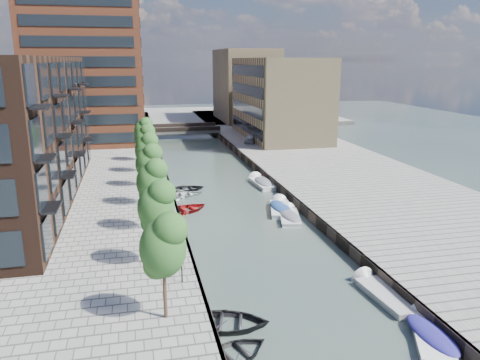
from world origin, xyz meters
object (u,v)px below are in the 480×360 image
object	(u,v)px
motorboat_2	(381,293)
tree_6	(143,130)
bridge	(185,130)
tree_1	(156,205)
motorboat_1	(289,216)
tree_2	(152,180)
tree_3	(149,162)
tree_5	(145,138)
tree_0	(163,244)
sloop_0	(232,358)
motorboat_4	(262,183)
car	(251,138)
sloop_2	(186,212)
tree_4	(146,148)
sloop_3	(185,196)
motorboat_3	(280,208)
motorboat_0	(430,334)
sloop_4	(186,191)
sloop_1	(226,327)

from	to	relation	value
motorboat_2	tree_6	bearing A→B (deg)	108.82
bridge	motorboat_2	bearing A→B (deg)	-85.42
tree_1	motorboat_1	world-z (taller)	tree_1
bridge	tree_2	size ratio (longest dim) A/B	2.18
tree_3	tree_5	xyz separation A→B (m)	(0.00, 14.00, 0.00)
tree_0	sloop_0	bearing A→B (deg)	-44.06
tree_1	motorboat_4	world-z (taller)	tree_1
tree_5	car	size ratio (longest dim) A/B	1.42
bridge	tree_3	size ratio (longest dim) A/B	2.18
sloop_2	tree_1	bearing A→B (deg)	141.63
tree_4	tree_6	distance (m)	14.00
tree_1	sloop_3	xyz separation A→B (m)	(3.88, 19.62, -5.31)
motorboat_4	motorboat_3	bearing A→B (deg)	-94.65
motorboat_0	tree_0	bearing A→B (deg)	165.78
sloop_2	motorboat_2	distance (m)	22.38
tree_2	tree_3	xyz separation A→B (m)	(0.00, 7.00, 0.00)
tree_0	motorboat_1	size ratio (longest dim) A/B	1.11
sloop_0	motorboat_3	bearing A→B (deg)	-45.60
sloop_4	motorboat_1	xyz separation A→B (m)	(8.60, -11.94, 0.21)
motorboat_1	motorboat_3	xyz separation A→B (m)	(-0.09, 2.56, 0.02)
tree_3	car	distance (m)	37.00
tree_2	tree_4	size ratio (longest dim) A/B	1.00
tree_0	tree_3	size ratio (longest dim) A/B	1.00
tree_1	sloop_2	xyz separation A→B (m)	(3.43, 14.21, -5.31)
sloop_0	motorboat_2	size ratio (longest dim) A/B	0.78
tree_1	motorboat_0	size ratio (longest dim) A/B	1.11
bridge	tree_2	world-z (taller)	tree_2
tree_0	tree_4	size ratio (longest dim) A/B	1.00
motorboat_2	motorboat_4	xyz separation A→B (m)	(-0.28, 28.14, 0.13)
tree_3	car	world-z (taller)	tree_3
tree_4	tree_5	world-z (taller)	same
bridge	sloop_3	xyz separation A→B (m)	(-4.62, -41.38, -1.39)
bridge	motorboat_2	xyz separation A→B (m)	(5.34, -66.61, -1.29)
tree_6	tree_0	bearing A→B (deg)	-90.00
motorboat_4	sloop_4	bearing A→B (deg)	-176.35
sloop_3	sloop_4	size ratio (longest dim) A/B	0.96
car	motorboat_3	bearing A→B (deg)	-74.25
tree_3	sloop_3	size ratio (longest dim) A/B	1.41
tree_3	sloop_1	distance (m)	22.03
tree_0	sloop_4	distance (m)	29.72
sloop_0	tree_1	bearing A→B (deg)	-5.22
tree_5	motorboat_0	xyz separation A→B (m)	(14.04, -38.56, -5.10)
motorboat_2	motorboat_3	xyz separation A→B (m)	(-1.09, 18.16, 0.12)
sloop_3	motorboat_2	size ratio (longest dim) A/B	0.77
sloop_0	sloop_1	xyz separation A→B (m)	(0.23, 2.88, 0.00)
tree_3	tree_6	world-z (taller)	same
tree_3	motorboat_2	world-z (taller)	tree_3
tree_6	motorboat_2	bearing A→B (deg)	-71.18
tree_2	motorboat_2	world-z (taller)	tree_2
tree_5	sloop_4	xyz separation A→B (m)	(4.24, -6.06, -5.31)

